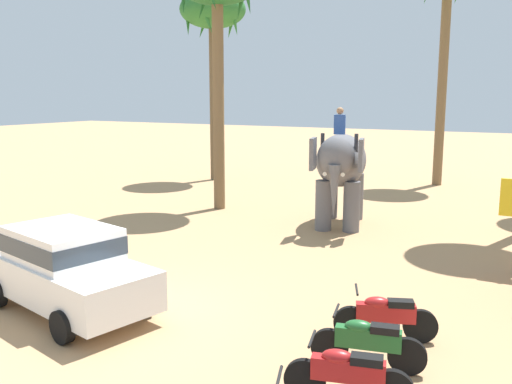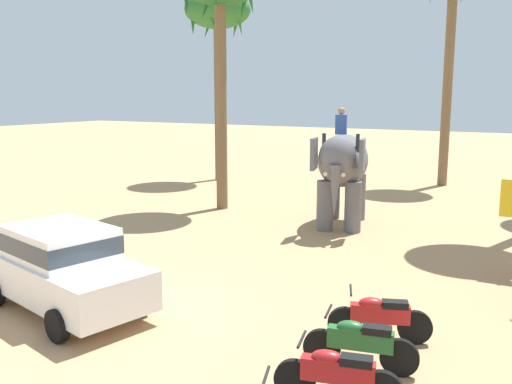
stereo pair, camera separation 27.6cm
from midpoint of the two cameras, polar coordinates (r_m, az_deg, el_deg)
name	(u,v)px [view 1 (the left image)]	position (r m, az deg, el deg)	size (l,w,h in m)	color
ground_plane	(110,318)	(11.51, -15.27, -12.26)	(120.00, 120.00, 0.00)	tan
car_sedan_foreground	(65,266)	(11.84, -19.44, -7.09)	(4.38, 2.59, 1.70)	white
elephant_with_mahout	(340,166)	(18.29, 8.15, 2.64)	(2.41, 4.02, 3.88)	slate
motorcycle_mid_row	(348,374)	(8.22, 8.31, -17.81)	(1.77, 0.66, 0.94)	black
motorcycle_fourth_in_row	(368,342)	(9.20, 10.43, -14.73)	(1.78, 0.63, 0.94)	black
motorcycle_far_in_row	(385,316)	(10.24, 12.24, -12.18)	(1.71, 0.83, 0.94)	black
palm_tree_left_of_road	(213,16)	(28.45, -4.70, 17.39)	(3.20, 3.20, 9.20)	brown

